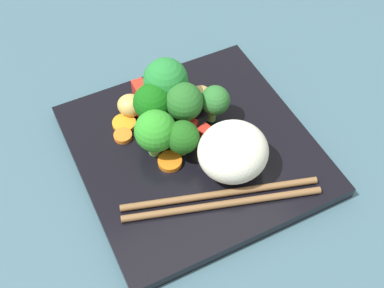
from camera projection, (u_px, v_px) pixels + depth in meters
The scene contains 23 objects.
ground_plane at pixel (194, 158), 64.15cm from camera, with size 110.00×110.00×2.00cm, color #395866.
square_plate at pixel (194, 150), 62.69cm from camera, with size 28.37×28.37×1.68cm, color black.
rice_mound at pixel (233, 152), 57.42cm from camera, with size 8.09×8.40×6.45cm, color white.
broccoli_floret_0 at pixel (163, 82), 61.90cm from camera, with size 5.71×5.71×7.96cm.
broccoli_floret_1 at pixel (156, 132), 58.80cm from camera, with size 5.14×5.14×6.39cm.
broccoli_floret_2 at pixel (184, 102), 60.76cm from camera, with size 4.84×4.84×6.89cm.
broccoli_floret_3 at pixel (153, 103), 61.06cm from camera, with size 4.88×4.88×6.64cm.
broccoli_floret_4 at pixel (183, 138), 58.63cm from camera, with size 4.07×4.07×5.46cm.
broccoli_floret_5 at pixel (215, 101), 62.07cm from camera, with size 3.79×3.79×5.50cm.
carrot_slice_0 at pixel (170, 161), 60.13cm from camera, with size 2.96×2.96×0.67cm, color orange.
carrot_slice_1 at pixel (123, 136), 62.59cm from camera, with size 2.34×2.34×0.64cm, color orange.
carrot_slice_2 at pixel (124, 123), 63.94cm from camera, with size 3.05×3.05×0.52cm, color orange.
pepper_chunk_0 at pixel (145, 111), 64.11cm from camera, with size 2.84×2.00×2.27cm, color red.
pepper_chunk_1 at pixel (208, 137), 61.52cm from camera, with size 2.00×1.52×2.11cm, color red.
pepper_chunk_2 at pixel (140, 90), 66.33cm from camera, with size 2.25×1.60×2.29cm, color red.
pepper_chunk_3 at pixel (166, 134), 62.37cm from camera, with size 2.50×2.46×1.23cm, color red.
pepper_chunk_4 at pixel (184, 132), 62.02cm from camera, with size 2.30×2.40×2.17cm, color red.
chicken_piece_0 at pixel (162, 85), 66.98cm from camera, with size 2.84×2.65×2.23cm, color tan.
chicken_piece_1 at pixel (131, 105), 64.38cm from camera, with size 3.51×3.22×2.72cm, color tan.
chicken_piece_2 at pixel (200, 96), 65.64cm from camera, with size 3.55×2.96×2.31cm, color tan.
chicken_piece_3 at pixel (181, 97), 65.54cm from camera, with size 3.32×3.07×2.28cm, color #B58D44.
chicken_piece_4 at pixel (191, 109), 64.69cm from camera, with size 2.42×1.95×1.67cm, color tan.
chopstick_pair at pixel (221, 199), 56.78cm from camera, with size 9.73×22.58×0.81cm.
Camera 1 is at (-33.00, 18.49, 50.84)cm, focal length 46.34 mm.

